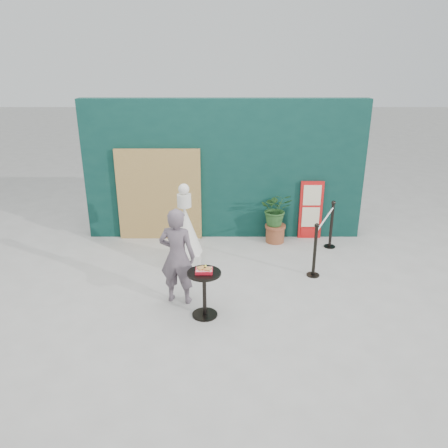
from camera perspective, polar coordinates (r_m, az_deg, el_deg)
ground at (r=7.15m, az=-0.00°, el=-11.00°), size 60.00×60.00×0.00m
back_wall at (r=9.49m, az=0.00°, el=7.06°), size 6.00×0.30×3.00m
bamboo_fence at (r=9.53m, az=-8.47°, el=3.76°), size 1.80×0.08×2.00m
woman at (r=7.03m, az=-6.11°, el=-4.22°), size 0.65×0.50×1.62m
menu_board at (r=9.73m, az=11.27°, el=1.78°), size 0.50×0.07×1.30m
statue at (r=8.27m, az=-5.08°, el=-1.22°), size 0.64×0.64×1.64m
cafe_table at (r=6.74m, az=-2.58°, el=-8.23°), size 0.52×0.52×0.75m
food_basket at (r=6.61m, az=-2.61°, el=-6.03°), size 0.26×0.19×0.11m
planter at (r=9.40m, az=6.80°, el=1.36°), size 0.66×0.57×1.12m
stanchion_barrier at (r=8.74m, az=12.90°, el=-1.70°), size 0.84×1.54×1.03m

